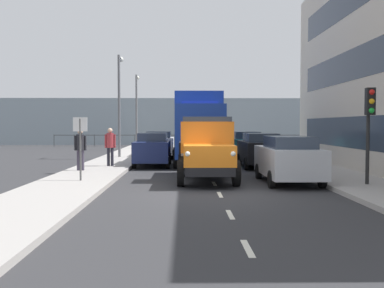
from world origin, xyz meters
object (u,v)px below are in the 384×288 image
(car_white_oppositeside_1, at_px, (159,144))
(pedestrian_with_bag, at_px, (110,143))
(car_navy_oppositeside_0, at_px, (153,149))
(traffic_light_near, at_px, (369,114))
(car_teal_kerbside_2, at_px, (245,145))
(car_silver_kerbside_near, at_px, (288,159))
(lamp_post_far, at_px, (137,104))
(lorry_cargo_blue, at_px, (198,126))
(car_black_kerbside_1, at_px, (260,150))
(truck_vintage_orange, at_px, (207,150))
(pedestrian_strolling, at_px, (80,146))
(lamp_post_promenade, at_px, (119,96))
(street_sign, at_px, (80,137))

(car_white_oppositeside_1, xyz_separation_m, pedestrian_with_bag, (1.94, 7.16, 0.34))
(car_navy_oppositeside_0, height_order, traffic_light_near, traffic_light_near)
(car_teal_kerbside_2, height_order, car_white_oppositeside_1, same)
(car_silver_kerbside_near, bearing_deg, traffic_light_near, 147.28)
(traffic_light_near, bearing_deg, lamp_post_far, -66.37)
(traffic_light_near, bearing_deg, car_silver_kerbside_near, -32.72)
(lorry_cargo_blue, height_order, car_navy_oppositeside_0, lorry_cargo_blue)
(car_silver_kerbside_near, distance_m, car_black_kerbside_1, 6.04)
(truck_vintage_orange, height_order, car_white_oppositeside_1, truck_vintage_orange)
(car_silver_kerbside_near, relative_size, lamp_post_far, 0.67)
(car_silver_kerbside_near, height_order, car_white_oppositeside_1, same)
(lorry_cargo_blue, bearing_deg, pedestrian_strolling, 43.64)
(lorry_cargo_blue, relative_size, lamp_post_promenade, 1.30)
(car_black_kerbside_1, bearing_deg, lamp_post_promenade, -35.63)
(lorry_cargo_blue, distance_m, car_white_oppositeside_1, 4.93)
(pedestrian_strolling, bearing_deg, pedestrian_with_bag, -115.15)
(car_black_kerbside_1, xyz_separation_m, traffic_light_near, (-2.33, 7.54, 1.58))
(pedestrian_strolling, xyz_separation_m, lamp_post_far, (-0.51, -18.38, 2.65))
(car_silver_kerbside_near, height_order, lamp_post_far, lamp_post_far)
(lorry_cargo_blue, xyz_separation_m, lamp_post_promenade, (4.78, -3.30, 1.84))
(car_silver_kerbside_near, bearing_deg, lamp_post_far, -70.19)
(car_teal_kerbside_2, height_order, lamp_post_far, lamp_post_far)
(lamp_post_far, distance_m, street_sign, 22.03)
(truck_vintage_orange, xyz_separation_m, pedestrian_with_bag, (4.41, -4.79, 0.06))
(car_silver_kerbside_near, height_order, lamp_post_promenade, lamp_post_promenade)
(car_black_kerbside_1, distance_m, street_sign, 9.81)
(pedestrian_strolling, height_order, traffic_light_near, traffic_light_near)
(car_navy_oppositeside_0, xyz_separation_m, pedestrian_with_bag, (1.94, 1.44, 0.34))
(car_teal_kerbside_2, bearing_deg, lamp_post_promenade, -2.43)
(pedestrian_with_bag, xyz_separation_m, traffic_light_near, (-9.69, 6.83, 1.24))
(traffic_light_near, bearing_deg, pedestrian_with_bag, -35.21)
(lorry_cargo_blue, bearing_deg, car_navy_oppositeside_0, 33.18)
(car_silver_kerbside_near, relative_size, car_navy_oppositeside_0, 1.07)
(pedestrian_with_bag, bearing_deg, traffic_light_near, 144.79)
(car_black_kerbside_1, bearing_deg, pedestrian_strolling, 18.26)
(car_teal_kerbside_2, bearing_deg, pedestrian_strolling, 43.93)
(car_navy_oppositeside_0, xyz_separation_m, pedestrian_strolling, (2.90, 3.48, 0.33))
(car_black_kerbside_1, bearing_deg, street_sign, 40.01)
(lamp_post_promenade, bearing_deg, street_sign, 91.55)
(car_silver_kerbside_near, bearing_deg, lamp_post_promenade, -56.14)
(car_navy_oppositeside_0, xyz_separation_m, car_white_oppositeside_1, (-0.00, -5.71, 0.00))
(truck_vintage_orange, distance_m, lorry_cargo_blue, 7.84)
(car_navy_oppositeside_0, distance_m, pedestrian_strolling, 4.54)
(car_navy_oppositeside_0, bearing_deg, pedestrian_strolling, 50.20)
(truck_vintage_orange, bearing_deg, car_white_oppositeside_1, -78.36)
(car_white_oppositeside_1, xyz_separation_m, lamp_post_far, (2.40, -9.19, 2.98))
(truck_vintage_orange, bearing_deg, car_teal_kerbside_2, -105.35)
(car_black_kerbside_1, distance_m, pedestrian_with_bag, 7.40)
(pedestrian_with_bag, distance_m, traffic_light_near, 11.92)
(car_white_oppositeside_1, height_order, pedestrian_strolling, pedestrian_strolling)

